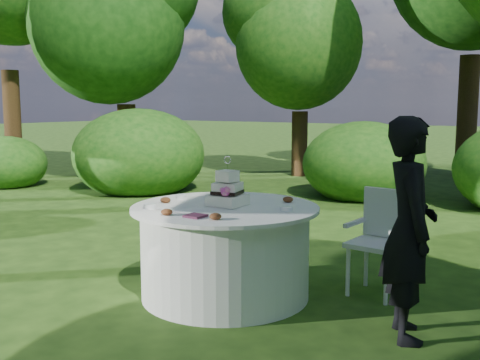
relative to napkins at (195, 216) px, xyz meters
name	(u,v)px	position (x,y,z in m)	size (l,w,h in m)	color
ground	(225,295)	(-0.08, 0.50, -0.78)	(80.00, 80.00, 0.00)	#1B370F
napkins	(195,216)	(0.00, 0.00, 0.00)	(0.14, 0.14, 0.02)	#4C2036
feather_plume	(173,210)	(-0.30, 0.09, 0.00)	(0.48, 0.07, 0.01)	white
guest	(409,229)	(1.45, 0.52, -0.01)	(0.56, 0.37, 1.53)	black
table	(225,251)	(-0.08, 0.50, -0.39)	(1.56, 1.56, 0.77)	white
cake	(227,192)	(-0.08, 0.52, 0.10)	(0.28, 0.29, 0.41)	white
chair	(381,234)	(0.97, 1.30, -0.26)	(0.47, 0.45, 0.89)	silver
votives	(204,204)	(-0.23, 0.41, 0.01)	(1.15, 0.63, 0.04)	white
petal_cups	(210,206)	(-0.10, 0.31, 0.02)	(0.95, 1.11, 0.05)	#562D16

